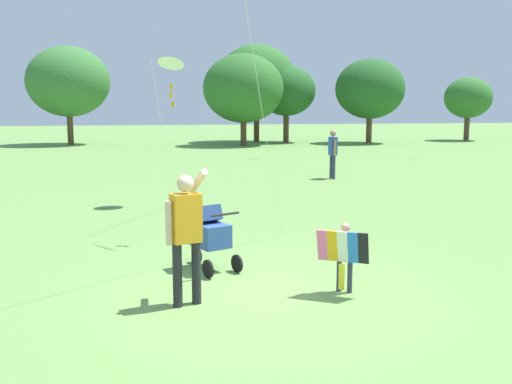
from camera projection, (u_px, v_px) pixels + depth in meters
name	position (u px, v px, depth m)	size (l,w,h in m)	color
ground_plane	(255.00, 292.00, 8.25)	(120.00, 120.00, 0.00)	#668E47
treeline_distant	(189.00, 86.00, 36.38)	(41.56, 7.36, 6.27)	brown
child_with_butterfly_kite	(344.00, 251.00, 8.13)	(0.69, 0.51, 0.99)	#33384C
person_adult_flyer	(186.00, 228.00, 7.58)	(0.56, 0.63, 1.79)	#232328
stroller	(209.00, 232.00, 9.29)	(0.81, 1.10, 1.03)	black
kite_orange_delta	(171.00, 65.00, 14.73)	(0.90, 4.08, 3.75)	white
person_red_shirt	(333.00, 150.00, 20.22)	(0.23, 0.53, 1.66)	#33384C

